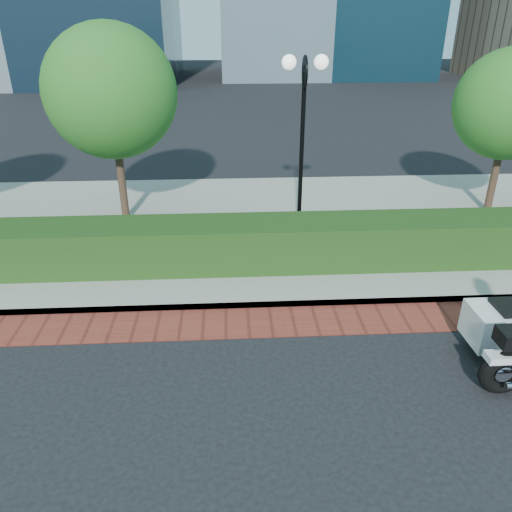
{
  "coord_description": "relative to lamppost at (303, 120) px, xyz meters",
  "views": [
    {
      "loc": [
        -0.73,
        -6.23,
        5.14
      ],
      "look_at": [
        -0.24,
        2.26,
        1.0
      ],
      "focal_mm": 35.0,
      "sensor_mm": 36.0,
      "label": 1
    }
  ],
  "objects": [
    {
      "name": "ground",
      "position": [
        -1.0,
        -5.2,
        -2.96
      ],
      "size": [
        120.0,
        120.0,
        0.0
      ],
      "primitive_type": "plane",
      "color": "black",
      "rests_on": "ground"
    },
    {
      "name": "brick_strip",
      "position": [
        -1.0,
        -3.7,
        -2.95
      ],
      "size": [
        60.0,
        1.0,
        0.01
      ],
      "primitive_type": "cube",
      "color": "maroon",
      "rests_on": "ground"
    },
    {
      "name": "sidewalk",
      "position": [
        -1.0,
        0.8,
        -2.88
      ],
      "size": [
        60.0,
        8.0,
        0.15
      ],
      "primitive_type": "cube",
      "color": "gray",
      "rests_on": "ground"
    },
    {
      "name": "hedge_main",
      "position": [
        -1.0,
        -1.6,
        -2.31
      ],
      "size": [
        18.0,
        1.2,
        1.0
      ],
      "primitive_type": "cube",
      "color": "black",
      "rests_on": "sidewalk"
    },
    {
      "name": "lamppost",
      "position": [
        0.0,
        0.0,
        0.0
      ],
      "size": [
        1.02,
        0.7,
        4.21
      ],
      "color": "black",
      "rests_on": "sidewalk"
    },
    {
      "name": "tree_b",
      "position": [
        -4.5,
        1.3,
        0.48
      ],
      "size": [
        3.2,
        3.2,
        4.89
      ],
      "color": "#332319",
      "rests_on": "sidewalk"
    },
    {
      "name": "tree_c",
      "position": [
        5.5,
        1.3,
        0.09
      ],
      "size": [
        2.8,
        2.8,
        4.3
      ],
      "color": "#332319",
      "rests_on": "sidewalk"
    }
  ]
}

